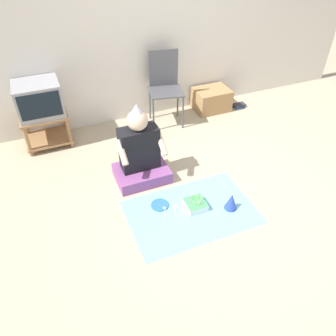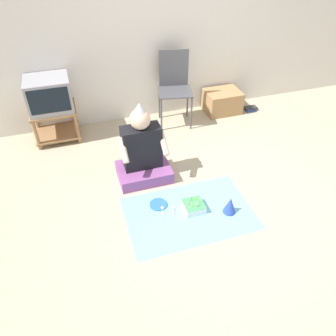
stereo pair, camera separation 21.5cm
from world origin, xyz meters
name	(u,v)px [view 1 (the left image)]	position (x,y,z in m)	size (l,w,h in m)	color
ground_plane	(221,203)	(0.00, 0.00, 0.00)	(16.00, 16.00, 0.00)	tan
wall_back	(149,22)	(0.00, 2.07, 1.27)	(6.40, 0.06, 2.55)	silver
tv_stand	(46,126)	(-1.50, 1.81, 0.25)	(0.56, 0.47, 0.43)	#997047
tv	(39,99)	(-1.50, 1.81, 0.63)	(0.52, 0.45, 0.40)	#99999E
folding_chair	(165,83)	(0.10, 1.79, 0.57)	(0.51, 0.46, 0.98)	#4C4C51
cardboard_box_stack	(211,99)	(0.85, 1.81, 0.16)	(0.50, 0.40, 0.32)	#A87F51
book_pile	(239,105)	(1.28, 1.71, 0.03)	(0.19, 0.12, 0.05)	#284793
person_seated	(140,155)	(-0.63, 0.71, 0.31)	(0.58, 0.43, 0.91)	#8C4C8C
party_cloth	(191,212)	(-0.34, 0.00, 0.00)	(1.27, 0.83, 0.01)	#7FC6E0
birthday_cake	(195,205)	(-0.28, 0.04, 0.05)	(0.20, 0.20, 0.13)	white
party_hat_blue	(231,201)	(0.05, -0.10, 0.10)	(0.13, 0.13, 0.18)	blue
paper_plate	(160,205)	(-0.60, 0.20, 0.01)	(0.18, 0.18, 0.01)	blue
plastic_spoon_near	(165,209)	(-0.58, 0.13, 0.01)	(0.04, 0.14, 0.01)	white
plastic_spoon_far	(176,209)	(-0.47, 0.09, 0.01)	(0.07, 0.14, 0.01)	white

